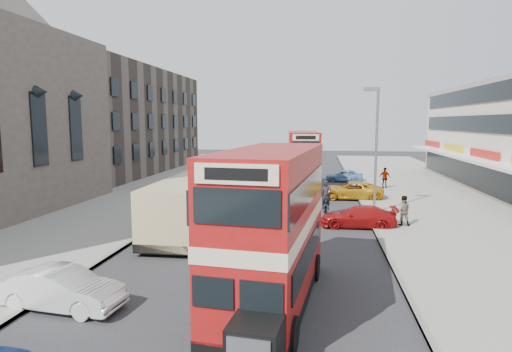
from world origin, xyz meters
The scene contains 17 objects.
road_surface centered at (0.00, 20.00, 0.01)m, with size 12.00×90.00×0.01m, color #28282B.
pavement_right centered at (12.00, 20.00, 0.07)m, with size 12.00×90.00×0.15m, color gray.
pavement_left centered at (-12.00, 20.00, 0.07)m, with size 12.00×90.00×0.15m, color gray.
kerb_left centered at (-6.10, 20.00, 0.07)m, with size 0.20×90.00×0.16m, color gray.
kerb_right centered at (6.10, 20.00, 0.07)m, with size 0.20×90.00×0.16m, color gray.
brick_terrace centered at (-22.00, 38.00, 6.00)m, with size 14.00×28.00×12.00m, color #66594C.
street_lamp centered at (6.52, 18.00, 4.78)m, with size 1.00×0.20×8.12m.
bus_main centered at (1.53, 3.40, 2.60)m, with size 3.26×9.18×4.94m.
bus_second centered at (1.64, 27.05, 2.60)m, with size 3.18×9.03×4.94m.
coach centered at (-3.79, 12.41, 1.62)m, with size 2.78×10.37×2.74m.
car_left_front centered at (-5.04, 2.00, 0.66)m, with size 1.40×4.02×1.32m, color silver.
car_right_a centered at (5.27, 14.33, 0.62)m, with size 1.72×4.24×1.23m, color #A01010.
car_right_b centered at (5.46, 23.39, 0.68)m, with size 2.27×4.93×1.37m, color orange.
car_right_c centered at (5.52, 33.12, 0.63)m, with size 1.48×3.67×1.25m, color #6194C2.
pedestrian_near centered at (7.76, 14.60, 1.01)m, with size 0.63×0.43×1.72m, color gray.
pedestrian_far centered at (8.77, 28.71, 1.06)m, with size 1.06×0.44×1.81m, color gray.
cyclist centered at (3.50, 17.36, 0.74)m, with size 0.76×1.97×2.22m.
Camera 1 is at (3.03, -10.06, 5.97)m, focal length 30.05 mm.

